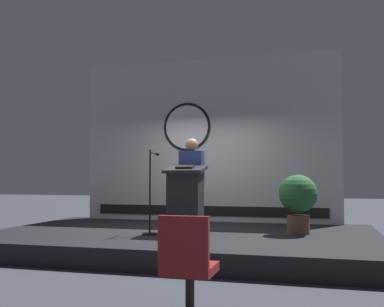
# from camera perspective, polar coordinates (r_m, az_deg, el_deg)

# --- Properties ---
(ground_plane) EXTENTS (40.00, 40.00, 0.00)m
(ground_plane) POSITION_cam_1_polar(r_m,az_deg,el_deg) (7.76, -1.23, -12.05)
(ground_plane) COLOR #383D47
(stage_platform) EXTENTS (6.40, 4.00, 0.30)m
(stage_platform) POSITION_cam_1_polar(r_m,az_deg,el_deg) (7.73, -1.23, -10.95)
(stage_platform) COLOR black
(stage_platform) RESTS_ON ground
(banner_display) EXTENTS (5.42, 0.12, 3.41)m
(banner_display) POSITION_cam_1_polar(r_m,az_deg,el_deg) (9.48, 1.95, 1.69)
(banner_display) COLOR silver
(banner_display) RESTS_ON stage_platform
(podium) EXTENTS (0.64, 0.50, 1.12)m
(podium) POSITION_cam_1_polar(r_m,az_deg,el_deg) (7.24, -0.85, -5.94)
(podium) COLOR #26262B
(podium) RESTS_ON stage_platform
(speaker_person) EXTENTS (0.40, 0.26, 1.59)m
(speaker_person) POSITION_cam_1_polar(r_m,az_deg,el_deg) (7.70, -0.03, -3.84)
(speaker_person) COLOR black
(speaker_person) RESTS_ON stage_platform
(microphone_stand) EXTENTS (0.24, 0.50, 1.36)m
(microphone_stand) POSITION_cam_1_polar(r_m,az_deg,el_deg) (7.33, -5.23, -6.52)
(microphone_stand) COLOR black
(microphone_stand) RESTS_ON stage_platform
(potted_plant) EXTENTS (0.62, 0.62, 0.96)m
(potted_plant) POSITION_cam_1_polar(r_m,az_deg,el_deg) (7.51, 13.30, -5.52)
(potted_plant) COLOR brown
(potted_plant) RESTS_ON stage_platform
(audience_chair_left) EXTENTS (0.44, 0.45, 0.89)m
(audience_chair_left) POSITION_cam_1_polar(r_m,az_deg,el_deg) (3.99, -0.59, -13.43)
(audience_chair_left) COLOR black
(audience_chair_left) RESTS_ON ground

